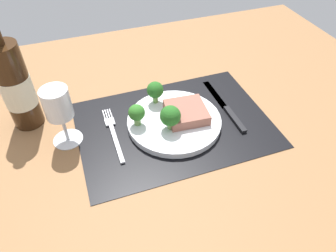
{
  "coord_description": "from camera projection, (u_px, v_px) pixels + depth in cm",
  "views": [
    {
      "loc": [
        -20.62,
        -53.96,
        54.21
      ],
      "look_at": [
        -2.32,
        -1.91,
        1.9
      ],
      "focal_mm": 33.44,
      "sensor_mm": 36.0,
      "label": 1
    }
  ],
  "objects": [
    {
      "name": "knife",
      "position": [
        227.0,
        109.0,
        0.83
      ],
      "size": [
        1.8,
        23.0,
        0.8
      ],
      "rotation": [
        0.0,
        0.0,
        0.04
      ],
      "color": "black",
      "rests_on": "placemat"
    },
    {
      "name": "wine_glass",
      "position": [
        58.0,
        107.0,
        0.68
      ],
      "size": [
        7.04,
        7.04,
        14.84
      ],
      "color": "silver",
      "rests_on": "ground_plane"
    },
    {
      "name": "broccoli_near_fork",
      "position": [
        155.0,
        90.0,
        0.8
      ],
      "size": [
        4.34,
        4.34,
        6.13
      ],
      "color": "#6B994C",
      "rests_on": "plate"
    },
    {
      "name": "wine_bottle",
      "position": [
        16.0,
        86.0,
        0.72
      ],
      "size": [
        7.33,
        7.33,
        29.49
      ],
      "color": "#331E0F",
      "rests_on": "ground_plane"
    },
    {
      "name": "plate",
      "position": [
        174.0,
        121.0,
        0.78
      ],
      "size": [
        23.48,
        23.48,
        1.6
      ],
      "primitive_type": "cylinder",
      "color": "silver",
      "rests_on": "placemat"
    },
    {
      "name": "ground_plane",
      "position": [
        174.0,
        129.0,
        0.8
      ],
      "size": [
        140.0,
        110.0,
        3.0
      ],
      "primitive_type": "cube",
      "color": "brown"
    },
    {
      "name": "fork",
      "position": [
        113.0,
        133.0,
        0.76
      ],
      "size": [
        2.4,
        19.2,
        0.5
      ],
      "rotation": [
        0.0,
        0.0,
        0.03
      ],
      "color": "silver",
      "rests_on": "placemat"
    },
    {
      "name": "broccoli_back_left",
      "position": [
        137.0,
        113.0,
        0.74
      ],
      "size": [
        4.02,
        4.02,
        5.71
      ],
      "color": "#6B994C",
      "rests_on": "plate"
    },
    {
      "name": "broccoli_center",
      "position": [
        170.0,
        116.0,
        0.73
      ],
      "size": [
        4.96,
        4.96,
        6.43
      ],
      "color": "#6B994C",
      "rests_on": "plate"
    },
    {
      "name": "steak",
      "position": [
        186.0,
        111.0,
        0.78
      ],
      "size": [
        10.4,
        10.45,
        2.58
      ],
      "primitive_type": "cube",
      "rotation": [
        0.0,
        0.0,
        -0.08
      ],
      "color": "#8C5647",
      "rests_on": "plate"
    },
    {
      "name": "placemat",
      "position": [
        174.0,
        124.0,
        0.79
      ],
      "size": [
        47.69,
        33.69,
        0.3
      ],
      "primitive_type": "cube",
      "color": "black",
      "rests_on": "ground_plane"
    }
  ]
}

